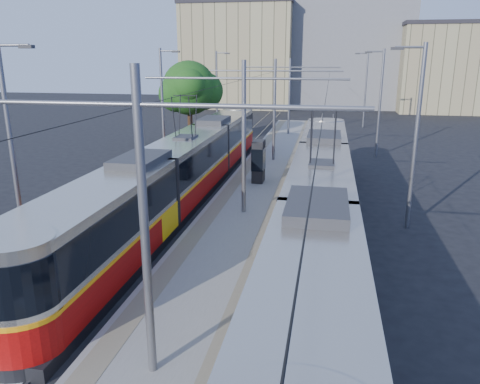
# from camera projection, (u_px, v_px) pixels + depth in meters

# --- Properties ---
(ground) EXTENTS (160.00, 160.00, 0.00)m
(ground) POSITION_uv_depth(u_px,v_px,m) (199.00, 298.00, 14.93)
(ground) COLOR black
(ground) RESTS_ON ground
(platform) EXTENTS (4.00, 50.00, 0.30)m
(platform) POSITION_uv_depth(u_px,v_px,m) (268.00, 171.00, 30.93)
(platform) COLOR gray
(platform) RESTS_ON ground
(tactile_strip_left) EXTENTS (0.70, 50.00, 0.01)m
(tactile_strip_left) POSITION_uv_depth(u_px,v_px,m) (246.00, 168.00, 31.15)
(tactile_strip_left) COLOR gray
(tactile_strip_left) RESTS_ON platform
(tactile_strip_right) EXTENTS (0.70, 50.00, 0.01)m
(tactile_strip_right) POSITION_uv_depth(u_px,v_px,m) (290.00, 170.00, 30.63)
(tactile_strip_right) COLOR gray
(tactile_strip_right) RESTS_ON platform
(rails) EXTENTS (8.71, 70.00, 0.03)m
(rails) POSITION_uv_depth(u_px,v_px,m) (268.00, 173.00, 30.97)
(rails) COLOR gray
(rails) RESTS_ON ground
(track_arrow) EXTENTS (1.20, 5.00, 0.01)m
(track_arrow) POSITION_uv_depth(u_px,v_px,m) (42.00, 339.00, 12.74)
(track_arrow) COLOR silver
(track_arrow) RESTS_ON ground
(tram_left) EXTENTS (2.43, 30.94, 5.50)m
(tram_left) POSITION_uv_depth(u_px,v_px,m) (187.00, 167.00, 25.13)
(tram_left) COLOR black
(tram_left) RESTS_ON ground
(tram_right) EXTENTS (2.43, 29.75, 5.50)m
(tram_right) POSITION_uv_depth(u_px,v_px,m) (320.00, 199.00, 19.00)
(tram_right) COLOR black
(tram_right) RESTS_ON ground
(catenary) EXTENTS (9.20, 70.00, 7.00)m
(catenary) POSITION_uv_depth(u_px,v_px,m) (263.00, 109.00, 27.03)
(catenary) COLOR slate
(catenary) RESTS_ON platform
(street_lamps) EXTENTS (15.18, 38.22, 8.00)m
(street_lamps) POSITION_uv_depth(u_px,v_px,m) (276.00, 104.00, 33.58)
(street_lamps) COLOR slate
(street_lamps) RESTS_ON ground
(shelter) EXTENTS (0.70, 1.12, 2.47)m
(shelter) POSITION_uv_depth(u_px,v_px,m) (258.00, 160.00, 27.36)
(shelter) COLOR black
(shelter) RESTS_ON platform
(tree) EXTENTS (4.93, 4.56, 7.16)m
(tree) POSITION_uv_depth(u_px,v_px,m) (193.00, 89.00, 39.15)
(tree) COLOR #382314
(tree) RESTS_ON ground
(building_left) EXTENTS (16.32, 12.24, 15.11)m
(building_left) POSITION_uv_depth(u_px,v_px,m) (240.00, 56.00, 71.24)
(building_left) COLOR tan
(building_left) RESTS_ON ground
(building_centre) EXTENTS (18.36, 14.28, 17.58)m
(building_centre) POSITION_uv_depth(u_px,v_px,m) (347.00, 48.00, 71.81)
(building_centre) COLOR slate
(building_centre) RESTS_ON ground
(building_right) EXTENTS (14.28, 10.20, 11.95)m
(building_right) POSITION_uv_depth(u_px,v_px,m) (451.00, 68.00, 64.42)
(building_right) COLOR tan
(building_right) RESTS_ON ground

